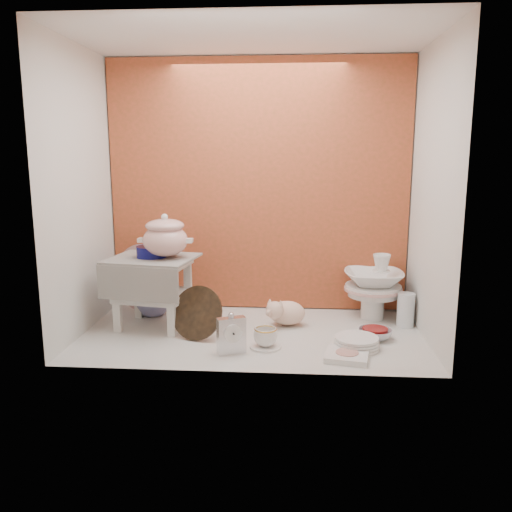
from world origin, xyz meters
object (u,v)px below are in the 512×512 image
(mantel_clock, at_px, (231,333))
(plush_pig, at_px, (287,313))
(step_stool, at_px, (153,292))
(dinner_plate_stack, at_px, (356,342))
(blue_white_vase, at_px, (152,296))
(crystal_bowl, at_px, (375,334))
(soup_tureen, at_px, (165,236))
(gold_rim_teacup, at_px, (265,337))
(porcelain_tower, at_px, (373,286))
(floral_platter, at_px, (144,278))

(mantel_clock, xyz_separation_m, plush_pig, (0.26, 0.43, -0.02))
(step_stool, xyz_separation_m, dinner_plate_stack, (1.08, -0.26, -0.17))
(step_stool, height_order, blue_white_vase, step_stool)
(plush_pig, height_order, crystal_bowl, plush_pig)
(blue_white_vase, xyz_separation_m, mantel_clock, (0.54, -0.58, -0.02))
(soup_tureen, xyz_separation_m, plush_pig, (0.66, 0.07, -0.44))
(gold_rim_teacup, xyz_separation_m, porcelain_tower, (0.60, 0.52, 0.13))
(floral_platter, distance_m, crystal_bowl, 1.39)
(gold_rim_teacup, relative_size, dinner_plate_stack, 0.51)
(step_stool, relative_size, plush_pig, 1.77)
(blue_white_vase, relative_size, mantel_clock, 1.15)
(floral_platter, distance_m, porcelain_tower, 1.36)
(dinner_plate_stack, bearing_deg, porcelain_tower, 73.47)
(soup_tureen, xyz_separation_m, dinner_plate_stack, (1.00, -0.25, -0.48))
(blue_white_vase, distance_m, crystal_bowl, 1.31)
(mantel_clock, relative_size, plush_pig, 0.79)
(mantel_clock, bearing_deg, gold_rim_teacup, 2.94)
(soup_tureen, height_order, porcelain_tower, soup_tureen)
(soup_tureen, xyz_separation_m, mantel_clock, (0.40, -0.36, -0.41))
(crystal_bowl, bearing_deg, soup_tureen, 174.28)
(soup_tureen, xyz_separation_m, crystal_bowl, (1.12, -0.11, -0.49))
(soup_tureen, xyz_separation_m, porcelain_tower, (1.15, 0.24, -0.32))
(plush_pig, bearing_deg, gold_rim_teacup, -127.60)
(floral_platter, xyz_separation_m, mantel_clock, (0.61, -0.64, -0.11))
(floral_platter, bearing_deg, dinner_plate_stack, -23.48)
(step_stool, relative_size, blue_white_vase, 1.96)
(step_stool, height_order, gold_rim_teacup, step_stool)
(step_stool, relative_size, floral_platter, 1.08)
(plush_pig, relative_size, porcelain_tower, 0.66)
(blue_white_vase, bearing_deg, crystal_bowl, -14.60)
(floral_platter, xyz_separation_m, plush_pig, (0.87, -0.20, -0.13))
(soup_tureen, bearing_deg, blue_white_vase, 123.54)
(soup_tureen, relative_size, porcelain_tower, 0.74)
(mantel_clock, relative_size, gold_rim_teacup, 1.70)
(mantel_clock, bearing_deg, blue_white_vase, 108.83)
(plush_pig, distance_m, porcelain_tower, 0.53)
(blue_white_vase, bearing_deg, porcelain_tower, 1.19)
(blue_white_vase, bearing_deg, step_stool, -72.69)
(step_stool, xyz_separation_m, plush_pig, (0.74, 0.07, -0.12))
(plush_pig, bearing_deg, floral_platter, 145.69)
(blue_white_vase, height_order, mantel_clock, blue_white_vase)
(soup_tureen, distance_m, mantel_clock, 0.68)
(step_stool, xyz_separation_m, mantel_clock, (0.47, -0.37, -0.10))
(blue_white_vase, height_order, gold_rim_teacup, blue_white_vase)
(mantel_clock, bearing_deg, porcelain_tower, 14.30)
(gold_rim_teacup, bearing_deg, floral_platter, 144.13)
(mantel_clock, bearing_deg, crystal_bowl, -5.31)
(blue_white_vase, xyz_separation_m, porcelain_tower, (1.30, 0.03, 0.08))
(step_stool, bearing_deg, mantel_clock, -28.72)
(gold_rim_teacup, bearing_deg, soup_tureen, 153.45)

